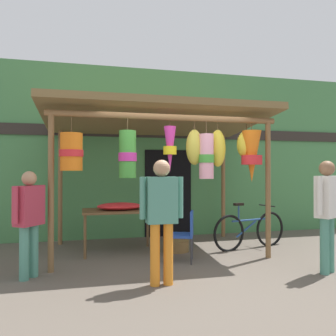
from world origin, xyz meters
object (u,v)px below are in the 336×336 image
(display_table, at_px, (119,214))
(vendor_in_orange, at_px, (327,207))
(flower_heap_on_table, at_px, (121,206))
(customer_foreground, at_px, (162,211))
(shopper_by_bananas, at_px, (29,216))
(parked_bicycle, at_px, (250,230))
(folding_chair, at_px, (186,232))
(wicker_basket_by_table, at_px, (177,246))

(display_table, height_order, vendor_in_orange, vendor_in_orange)
(flower_heap_on_table, relative_size, customer_foreground, 0.50)
(shopper_by_bananas, bearing_deg, customer_foreground, -22.11)
(customer_foreground, bearing_deg, display_table, 100.83)
(parked_bicycle, xyz_separation_m, customer_foreground, (-2.16, -1.72, 0.63))
(flower_heap_on_table, bearing_deg, folding_chair, -42.80)
(folding_chair, height_order, wicker_basket_by_table, folding_chair)
(vendor_in_orange, bearing_deg, parked_bicycle, 100.87)
(wicker_basket_by_table, height_order, vendor_in_orange, vendor_in_orange)
(customer_foreground, distance_m, shopper_by_bananas, 1.90)
(parked_bicycle, bearing_deg, flower_heap_on_table, 174.70)
(folding_chair, bearing_deg, parked_bicycle, 24.08)
(customer_foreground, relative_size, shopper_by_bananas, 1.10)
(wicker_basket_by_table, distance_m, vendor_in_orange, 2.74)
(display_table, distance_m, wicker_basket_by_table, 1.25)
(wicker_basket_by_table, distance_m, parked_bicycle, 1.49)
(display_table, relative_size, parked_bicycle, 0.77)
(display_table, relative_size, vendor_in_orange, 0.79)
(flower_heap_on_table, relative_size, folding_chair, 0.99)
(parked_bicycle, height_order, vendor_in_orange, vendor_in_orange)
(parked_bicycle, relative_size, vendor_in_orange, 1.03)
(flower_heap_on_table, height_order, wicker_basket_by_table, flower_heap_on_table)
(vendor_in_orange, bearing_deg, customer_foreground, 178.73)
(display_table, xyz_separation_m, wicker_basket_by_table, (1.08, -0.17, -0.61))
(customer_foreground, bearing_deg, flower_heap_on_table, 100.00)
(flower_heap_on_table, distance_m, shopper_by_bananas, 1.88)
(shopper_by_bananas, bearing_deg, display_table, 42.41)
(vendor_in_orange, xyz_separation_m, shopper_by_bananas, (-4.26, 0.77, -0.10))
(flower_heap_on_table, xyz_separation_m, vendor_in_orange, (2.85, -2.01, 0.13))
(flower_heap_on_table, bearing_deg, wicker_basket_by_table, -8.14)
(wicker_basket_by_table, bearing_deg, folding_chair, -94.31)
(flower_heap_on_table, relative_size, shopper_by_bananas, 0.55)
(folding_chair, xyz_separation_m, customer_foreground, (-0.64, -1.04, 0.48))
(display_table, distance_m, folding_chair, 1.40)
(display_table, distance_m, shopper_by_bananas, 1.87)
(folding_chair, bearing_deg, shopper_by_bananas, -172.21)
(folding_chair, bearing_deg, vendor_in_orange, -30.47)
(flower_heap_on_table, height_order, shopper_by_bananas, shopper_by_bananas)
(display_table, bearing_deg, parked_bicycle, -5.64)
(wicker_basket_by_table, relative_size, customer_foreground, 0.27)
(vendor_in_orange, bearing_deg, folding_chair, 149.53)
(flower_heap_on_table, xyz_separation_m, wicker_basket_by_table, (1.04, -0.15, -0.76))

